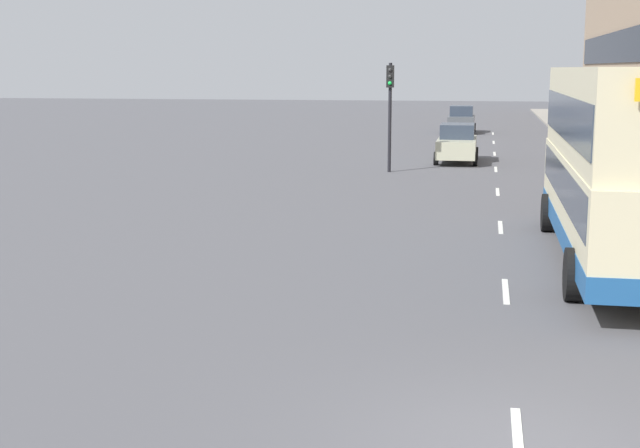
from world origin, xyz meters
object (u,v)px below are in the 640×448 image
at_px(double_decker_bus_near, 623,161).
at_px(car_0, 461,120).
at_px(car_1, 457,143).
at_px(traffic_light_far_kerb, 390,99).

distance_m(double_decker_bus_near, car_0, 40.67).
height_order(car_1, traffic_light_far_kerb, traffic_light_far_kerb).
height_order(double_decker_bus_near, car_0, double_decker_bus_near).
distance_m(car_0, car_1, 19.16).
bearing_deg(car_1, traffic_light_far_kerb, 59.67).
xyz_separation_m(car_0, car_1, (0.35, -19.16, -0.02)).
bearing_deg(car_0, car_1, 91.04).
height_order(double_decker_bus_near, traffic_light_far_kerb, traffic_light_far_kerb).
height_order(car_0, traffic_light_far_kerb, traffic_light_far_kerb).
distance_m(car_0, traffic_light_far_kerb, 23.88).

